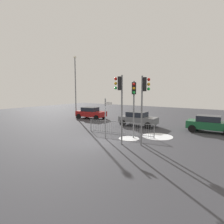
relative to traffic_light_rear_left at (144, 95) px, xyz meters
name	(u,v)px	position (x,y,z in m)	size (l,w,h in m)	color
ground_plane	(99,142)	(-2.95, -1.03, -3.38)	(60.00, 60.00, 0.00)	#38383D
traffic_light_rear_left	(144,95)	(0.00, 0.00, 0.00)	(0.52, 0.41, 4.61)	slate
traffic_light_rear_right	(134,97)	(-1.44, 1.28, -0.17)	(0.41, 0.52, 4.37)	slate
traffic_light_mid_left	(120,94)	(-1.46, -0.66, 0.05)	(0.52, 0.41, 4.68)	slate
direction_sign_post	(106,116)	(-3.11, -0.01, -1.66)	(0.77, 0.24, 3.07)	slate
pedestrian_guard_railing	(120,128)	(-2.98, 1.78, -2.83)	(5.77, 0.86, 1.07)	slate
car_green_near	(210,124)	(3.03, 7.00, -2.61)	(3.89, 2.12, 1.47)	#195933
car_grey_mid	(138,119)	(-3.47, 5.99, -2.61)	(3.88, 2.08, 1.47)	slate
car_red_far	(91,113)	(-10.82, 7.11, -2.61)	(3.96, 2.27, 1.47)	maroon
street_lamp	(75,81)	(-12.83, 6.45, 1.43)	(0.36, 0.36, 8.04)	slate
snow_patch_kerb	(129,138)	(-1.67, 1.01, -3.37)	(1.56, 1.56, 0.01)	white
snow_patch_island	(157,136)	(-0.14, 2.89, -3.37)	(2.42, 2.42, 0.01)	white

